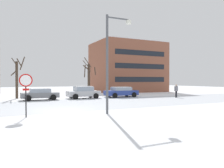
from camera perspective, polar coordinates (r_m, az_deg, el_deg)
name	(u,v)px	position (r m, az deg, el deg)	size (l,w,h in m)	color
ground_plane	(63,111)	(16.07, -12.71, -6.88)	(120.00, 120.00, 0.00)	white
road_surface	(53,105)	(19.76, -15.21, -5.42)	(80.00, 9.59, 0.00)	silver
stop_sign	(26,87)	(13.79, -21.70, -0.69)	(0.76, 0.20, 2.58)	black
street_lamp	(111,54)	(14.40, -0.17, 7.83)	(1.87, 0.36, 6.46)	#4C4F54
parked_car_gray	(40,94)	(25.30, -18.43, -2.50)	(3.99, 2.02, 1.30)	slate
parked_car_silver	(83,92)	(26.47, -7.52, -2.15)	(3.90, 2.05, 1.48)	silver
parked_car_blue	(121,92)	(28.26, 2.42, -2.05)	(4.30, 2.12, 1.34)	#283D93
pedestrian_crossing	(176,90)	(28.85, 16.52, -1.49)	(0.42, 0.41, 1.67)	black
tree_far_left	(17,78)	(28.46, -23.68, 1.56)	(1.61, 1.56, 5.04)	#423326
tree_far_mid	(89,78)	(30.56, -6.09, 1.67)	(2.13, 2.03, 5.39)	#423326
building_far_right	(127,67)	(42.83, 4.08, 4.38)	(12.81, 9.61, 9.48)	brown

